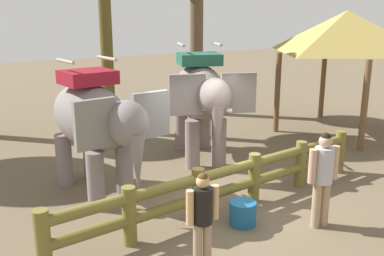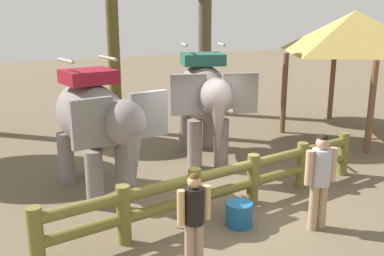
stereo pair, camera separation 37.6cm
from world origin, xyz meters
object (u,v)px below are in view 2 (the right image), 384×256
at_px(elephant_center, 204,96).
at_px(tourist_woman_in_black, 194,214).
at_px(tourist_man_in_blue, 320,175).
at_px(feed_bucket, 239,214).
at_px(elephant_near_left, 95,120).
at_px(thatched_shelter, 355,33).
at_px(log_fence, 225,183).

xyz_separation_m(elephant_center, tourist_woman_in_black, (-2.69, -4.39, -0.83)).
xyz_separation_m(tourist_man_in_blue, feed_bucket, (-1.19, 0.77, -0.81)).
relative_size(elephant_near_left, tourist_woman_in_black, 2.23).
bearing_deg(tourist_man_in_blue, feed_bucket, 146.97).
xyz_separation_m(tourist_woman_in_black, feed_bucket, (1.39, 0.81, -0.67)).
relative_size(tourist_woman_in_black, thatched_shelter, 0.33).
bearing_deg(elephant_center, elephant_near_left, -164.03).
bearing_deg(feed_bucket, log_fence, 82.06).
relative_size(log_fence, elephant_near_left, 2.16).
distance_m(thatched_shelter, feed_bucket, 8.20).
height_order(tourist_man_in_blue, feed_bucket, tourist_man_in_blue).
bearing_deg(feed_bucket, tourist_man_in_blue, -33.03).
relative_size(elephant_center, tourist_man_in_blue, 2.04).
height_order(log_fence, tourist_woman_in_black, tourist_woman_in_black).
relative_size(tourist_man_in_blue, thatched_shelter, 0.38).
height_order(tourist_woman_in_black, tourist_man_in_blue, tourist_man_in_blue).
bearing_deg(tourist_man_in_blue, elephant_near_left, 131.34).
height_order(log_fence, thatched_shelter, thatched_shelter).
bearing_deg(tourist_man_in_blue, tourist_woman_in_black, -179.30).
distance_m(elephant_near_left, thatched_shelter, 8.75).
bearing_deg(thatched_shelter, tourist_woman_in_black, -151.12).
height_order(elephant_center, thatched_shelter, thatched_shelter).
relative_size(tourist_woman_in_black, feed_bucket, 3.09).
relative_size(elephant_center, tourist_woman_in_black, 2.36).
relative_size(tourist_woman_in_black, tourist_man_in_blue, 0.87).
distance_m(tourist_man_in_blue, feed_bucket, 1.64).
xyz_separation_m(log_fence, feed_bucket, (-0.09, -0.62, -0.38)).
distance_m(tourist_man_in_blue, thatched_shelter, 7.40).
distance_m(elephant_center, tourist_woman_in_black, 5.21).
distance_m(elephant_center, tourist_man_in_blue, 4.41).
distance_m(tourist_woman_in_black, feed_bucket, 1.74).
height_order(log_fence, elephant_center, elephant_center).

